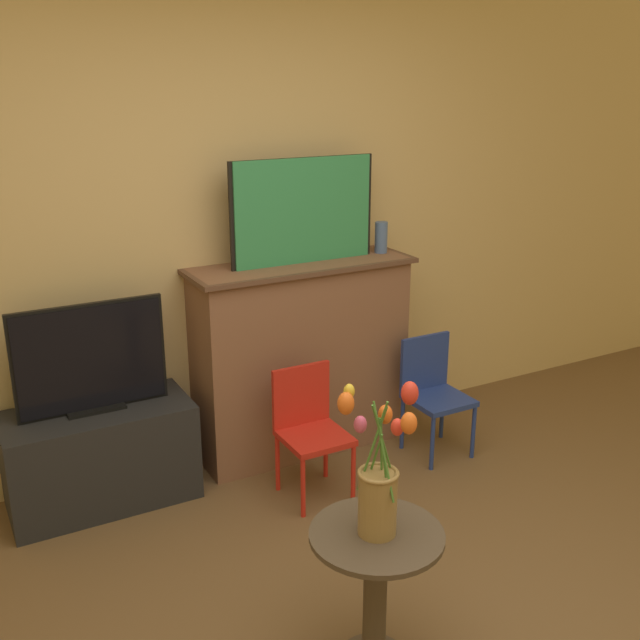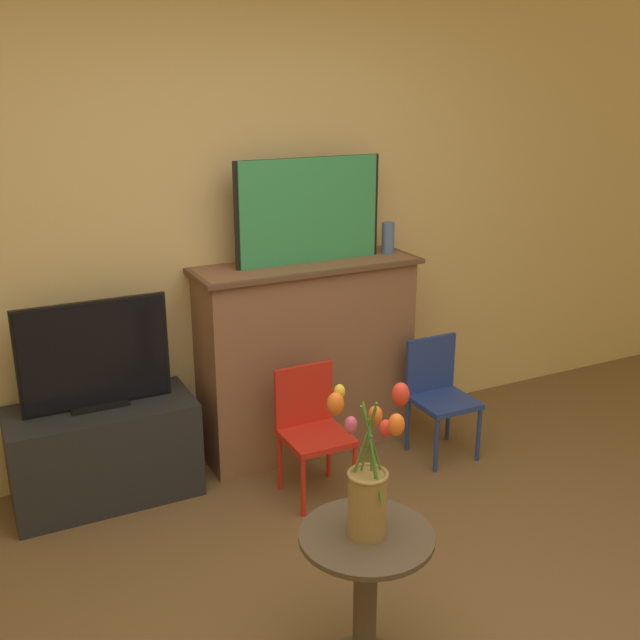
{
  "view_description": "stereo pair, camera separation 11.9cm",
  "coord_description": "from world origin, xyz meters",
  "px_view_note": "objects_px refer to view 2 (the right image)",
  "views": [
    {
      "loc": [
        -1.32,
        -1.58,
        2.06
      ],
      "look_at": [
        0.19,
        1.19,
        1.02
      ],
      "focal_mm": 42.0,
      "sensor_mm": 36.0,
      "label": 1
    },
    {
      "loc": [
        -1.22,
        -1.63,
        2.06
      ],
      "look_at": [
        0.19,
        1.19,
        1.02
      ],
      "focal_mm": 42.0,
      "sensor_mm": 36.0,
      "label": 2
    }
  ],
  "objects_px": {
    "chair_red": "(311,424)",
    "painting": "(309,211)",
    "tv_monitor": "(95,356)",
    "chair_blue": "(438,390)",
    "vase_tulips": "(368,482)"
  },
  "relations": [
    {
      "from": "chair_blue",
      "to": "chair_red",
      "type": "bearing_deg",
      "value": -175.18
    },
    {
      "from": "chair_red",
      "to": "painting",
      "type": "bearing_deg",
      "value": 64.98
    },
    {
      "from": "painting",
      "to": "vase_tulips",
      "type": "distance_m",
      "value": 1.84
    },
    {
      "from": "painting",
      "to": "chair_red",
      "type": "distance_m",
      "value": 1.12
    },
    {
      "from": "painting",
      "to": "chair_red",
      "type": "height_order",
      "value": "painting"
    },
    {
      "from": "painting",
      "to": "vase_tulips",
      "type": "height_order",
      "value": "painting"
    },
    {
      "from": "tv_monitor",
      "to": "vase_tulips",
      "type": "distance_m",
      "value": 1.7
    },
    {
      "from": "tv_monitor",
      "to": "vase_tulips",
      "type": "bearing_deg",
      "value": -69.22
    },
    {
      "from": "tv_monitor",
      "to": "chair_blue",
      "type": "xyz_separation_m",
      "value": [
        1.78,
        -0.35,
        -0.39
      ]
    },
    {
      "from": "chair_blue",
      "to": "vase_tulips",
      "type": "xyz_separation_m",
      "value": [
        -1.18,
        -1.24,
        0.38
      ]
    },
    {
      "from": "painting",
      "to": "vase_tulips",
      "type": "xyz_separation_m",
      "value": [
        -0.57,
        -1.64,
        -0.62
      ]
    },
    {
      "from": "chair_red",
      "to": "vase_tulips",
      "type": "height_order",
      "value": "vase_tulips"
    },
    {
      "from": "painting",
      "to": "tv_monitor",
      "type": "xyz_separation_m",
      "value": [
        -1.18,
        -0.05,
        -0.61
      ]
    },
    {
      "from": "vase_tulips",
      "to": "chair_red",
      "type": "bearing_deg",
      "value": 73.16
    },
    {
      "from": "painting",
      "to": "tv_monitor",
      "type": "height_order",
      "value": "painting"
    }
  ]
}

